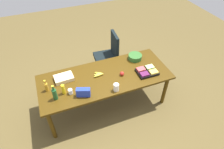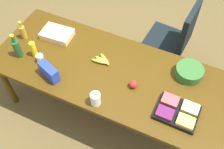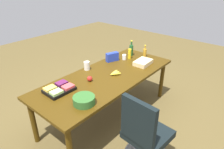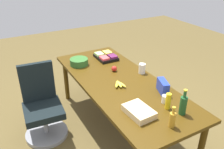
% 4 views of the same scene
% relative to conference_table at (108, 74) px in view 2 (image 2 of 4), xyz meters
% --- Properties ---
extents(ground_plane, '(10.00, 10.00, 0.00)m').
position_rel_conference_table_xyz_m(ground_plane, '(0.00, 0.00, -0.67)').
color(ground_plane, brown).
extents(conference_table, '(2.33, 0.94, 0.74)m').
position_rel_conference_table_xyz_m(conference_table, '(0.00, 0.00, 0.00)').
color(conference_table, '#442E09').
rests_on(conference_table, ground).
extents(office_chair, '(0.56, 0.56, 0.98)m').
position_rel_conference_table_xyz_m(office_chair, '(-0.40, -0.93, -0.31)').
color(office_chair, gray).
rests_on(office_chair, ground).
extents(banana_bunch, '(0.20, 0.14, 0.04)m').
position_rel_conference_table_xyz_m(banana_bunch, '(0.10, -0.07, 0.10)').
color(banana_bunch, yellow).
rests_on(banana_bunch, conference_table).
extents(salad_bowl, '(0.33, 0.33, 0.10)m').
position_rel_conference_table_xyz_m(salad_bowl, '(-0.72, -0.27, 0.12)').
color(salad_bowl, '#2F6328').
rests_on(salad_bowl, conference_table).
extents(wine_bottle, '(0.09, 0.09, 0.28)m').
position_rel_conference_table_xyz_m(wine_bottle, '(0.90, 0.21, 0.18)').
color(wine_bottle, '#1E5126').
rests_on(wine_bottle, conference_table).
extents(sheet_cake, '(0.33, 0.24, 0.07)m').
position_rel_conference_table_xyz_m(sheet_cake, '(0.69, -0.19, 0.11)').
color(sheet_cake, beige).
rests_on(sheet_cake, conference_table).
extents(dressing_bottle, '(0.07, 0.07, 0.22)m').
position_rel_conference_table_xyz_m(dressing_bottle, '(1.00, -0.02, 0.16)').
color(dressing_bottle, '#C28C25').
rests_on(dressing_bottle, conference_table).
extents(mayo_jar, '(0.11, 0.11, 0.14)m').
position_rel_conference_table_xyz_m(mayo_jar, '(-0.06, 0.38, 0.14)').
color(mayo_jar, white).
rests_on(mayo_jar, conference_table).
extents(fruit_platter, '(0.37, 0.29, 0.07)m').
position_rel_conference_table_xyz_m(fruit_platter, '(-0.74, 0.18, 0.10)').
color(fruit_platter, black).
rests_on(fruit_platter, conference_table).
extents(apple_red, '(0.09, 0.09, 0.08)m').
position_rel_conference_table_xyz_m(apple_red, '(-0.29, 0.08, 0.11)').
color(apple_red, red).
rests_on(apple_red, conference_table).
extents(paper_cup, '(0.09, 0.09, 0.09)m').
position_rel_conference_table_xyz_m(paper_cup, '(0.66, 0.18, 0.12)').
color(paper_cup, white).
rests_on(paper_cup, conference_table).
extents(chip_bag_blue, '(0.23, 0.15, 0.15)m').
position_rel_conference_table_xyz_m(chip_bag_blue, '(0.47, 0.30, 0.15)').
color(chip_bag_blue, '#233BB3').
rests_on(chip_bag_blue, conference_table).
extents(mustard_bottle, '(0.07, 0.07, 0.18)m').
position_rel_conference_table_xyz_m(mustard_bottle, '(0.75, 0.14, 0.16)').
color(mustard_bottle, yellow).
rests_on(mustard_bottle, conference_table).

